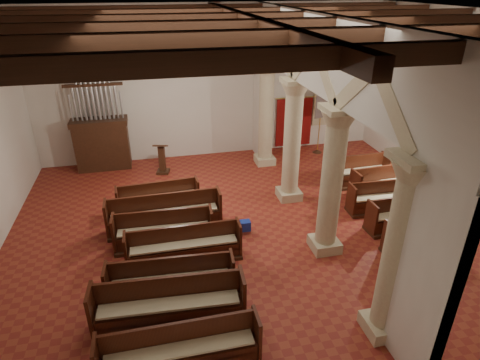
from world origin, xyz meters
name	(u,v)px	position (x,y,z in m)	size (l,w,h in m)	color
floor	(248,227)	(0.00, 0.00, 0.00)	(14.00, 14.00, 0.00)	maroon
ceiling	(251,13)	(0.00, 0.00, 6.00)	(14.00, 14.00, 0.00)	black
wall_back	(213,84)	(0.00, 6.00, 3.00)	(14.00, 0.02, 6.00)	silver
wall_front	(355,278)	(0.00, -6.00, 3.00)	(14.00, 0.02, 6.00)	silver
wall_right	(473,116)	(7.00, 0.00, 3.00)	(0.02, 12.00, 6.00)	silver
ceiling_beams	(251,22)	(0.00, 0.00, 5.82)	(13.80, 11.80, 0.30)	#391F12
arcade	(314,109)	(1.80, 0.00, 3.56)	(0.90, 11.90, 6.00)	#C3B991
window_right_b	(417,117)	(6.98, 2.50, 2.20)	(0.03, 1.00, 2.20)	#2E684B
window_back	(328,96)	(5.00, 5.98, 2.20)	(1.00, 0.03, 2.20)	#2E684B
pipe_organ	(101,135)	(-4.50, 5.50, 1.37)	(2.10, 0.85, 4.40)	#391F12
lectern	(162,161)	(-2.30, 4.48, 0.52)	(0.59, 0.61, 1.25)	#381D12
dossal_curtain	(294,122)	(3.50, 5.92, 1.17)	(1.80, 0.07, 2.17)	maroon
processional_banner	(319,134)	(4.35, 5.09, 0.84)	(0.61, 0.78, 2.74)	#391F12
hymnal_box_b	(204,300)	(-1.78, -3.04, 0.27)	(0.34, 0.27, 0.34)	navy
hymnal_box_c	(245,226)	(-0.16, -0.25, 0.25)	(0.30, 0.24, 0.30)	navy
tube_heater_b	(134,341)	(-3.32, -3.76, 0.16)	(0.11, 0.11, 1.10)	silver
nave_pew_0	(181,355)	(-2.43, -4.47, 0.33)	(3.04, 0.68, 1.01)	#391F12
nave_pew_1	(170,311)	(-2.55, -3.32, 0.38)	(3.24, 0.96, 1.15)	#391F12
nave_pew_2	(172,285)	(-2.46, -2.47, 0.34)	(2.96, 0.86, 1.02)	#391F12
nave_pew_3	(184,250)	(-2.03, -1.16, 0.32)	(3.01, 0.67, 0.99)	#391F12
nave_pew_4	(164,235)	(-2.51, -0.35, 0.35)	(2.74, 0.81, 1.05)	#391F12
nave_pew_5	(165,218)	(-2.43, 0.50, 0.36)	(3.36, 0.77, 1.10)	#391F12
nave_pew_6	(159,202)	(-2.57, 1.63, 0.32)	(2.64, 0.81, 0.96)	#391F12
aisle_pew_0	(419,241)	(4.25, -2.16, 0.34)	(1.99, 0.74, 1.00)	#391F12
aisle_pew_1	(400,219)	(4.39, -1.06, 0.34)	(2.07, 0.75, 1.01)	#391F12
aisle_pew_2	(378,202)	(4.28, 0.03, 0.34)	(1.96, 0.74, 1.00)	#391F12
aisle_pew_3	(380,189)	(4.78, 0.74, 0.39)	(2.11, 0.89, 1.14)	#391F12
aisle_pew_4	(362,175)	(4.71, 1.90, 0.37)	(1.95, 0.78, 1.09)	#391F12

